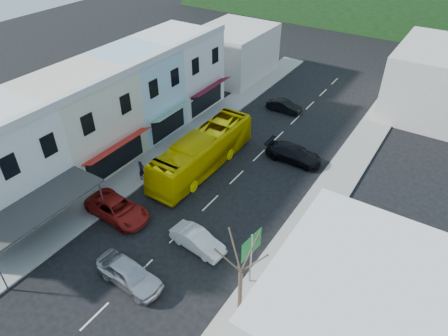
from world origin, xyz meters
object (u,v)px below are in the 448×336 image
at_px(car_silver, 129,275).
at_px(direction_sign, 251,260).
at_px(street_tree, 241,272).
at_px(car_red, 117,209).
at_px(car_white, 197,240).
at_px(pedestrian_left, 142,170).
at_px(bus, 203,153).
at_px(traffic_signal, 387,81).

xyz_separation_m(car_silver, direction_sign, (6.33, 4.06, 1.40)).
bearing_deg(car_silver, street_tree, -70.10).
xyz_separation_m(direction_sign, street_tree, (0.48, -2.03, 1.29)).
height_order(car_red, direction_sign, direction_sign).
xyz_separation_m(car_white, pedestrian_left, (-8.47, 3.75, 0.30)).
relative_size(direction_sign, street_tree, 0.62).
xyz_separation_m(car_silver, pedestrian_left, (-6.63, 8.45, 0.30)).
relative_size(bus, street_tree, 1.71).
bearing_deg(pedestrian_left, direction_sign, -124.07).
xyz_separation_m(bus, street_tree, (10.14, -10.67, 1.85)).
bearing_deg(traffic_signal, car_white, 102.30).
relative_size(car_silver, pedestrian_left, 2.59).
bearing_deg(bus, car_silver, -75.05).
height_order(car_white, direction_sign, direction_sign).
relative_size(car_white, street_tree, 0.65).
bearing_deg(car_white, direction_sign, -92.46).
bearing_deg(pedestrian_left, bus, -53.21).
bearing_deg(car_red, direction_sign, -86.88).
bearing_deg(bus, direction_sign, -41.54).
bearing_deg(bus, street_tree, -46.21).
bearing_deg(traffic_signal, pedestrian_left, 84.45).
xyz_separation_m(car_red, direction_sign, (11.40, 0.04, 1.40)).
height_order(car_white, traffic_signal, traffic_signal).
bearing_deg(street_tree, car_white, 151.73).
bearing_deg(direction_sign, traffic_signal, 96.60).
xyz_separation_m(direction_sign, traffic_signal, (0.20, 30.48, 0.39)).
distance_m(car_silver, street_tree, 7.60).
bearing_deg(traffic_signal, bus, 86.92).
relative_size(bus, direction_sign, 2.76).
relative_size(pedestrian_left, direction_sign, 0.40).
bearing_deg(car_red, car_white, -81.47).
height_order(car_red, street_tree, street_tree).
bearing_deg(street_tree, traffic_signal, 90.49).
height_order(bus, car_red, bus).
height_order(car_silver, street_tree, street_tree).
distance_m(car_silver, car_red, 6.47).
bearing_deg(car_red, bus, -8.36).
relative_size(street_tree, traffic_signal, 1.36).
height_order(car_silver, direction_sign, direction_sign).
distance_m(car_white, car_red, 6.94).
bearing_deg(car_white, car_red, 101.25).
distance_m(car_red, direction_sign, 11.49).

